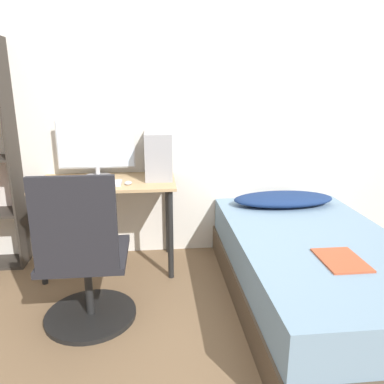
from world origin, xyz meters
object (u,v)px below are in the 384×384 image
at_px(monitor, 96,146).
at_px(pc_tower, 158,155).
at_px(keyboard, 98,184).
at_px(office_chair, 85,270).
at_px(bed, 315,271).

relative_size(monitor, pc_tower, 1.68).
xyz_separation_m(monitor, keyboard, (0.04, -0.28, -0.24)).
xyz_separation_m(office_chair, pc_tower, (0.47, 0.86, 0.55)).
bearing_deg(bed, monitor, 150.97).
relative_size(monitor, keyboard, 1.75).
height_order(monitor, pc_tower, monitor).
height_order(keyboard, pc_tower, pc_tower).
bearing_deg(pc_tower, monitor, 170.25).
height_order(office_chair, keyboard, office_chair).
bearing_deg(office_chair, pc_tower, 61.12).
bearing_deg(monitor, keyboard, -82.71).
distance_m(office_chair, pc_tower, 1.12).
xyz_separation_m(monitor, pc_tower, (0.50, -0.09, -0.06)).
relative_size(office_chair, keyboard, 2.85).
height_order(office_chair, pc_tower, pc_tower).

